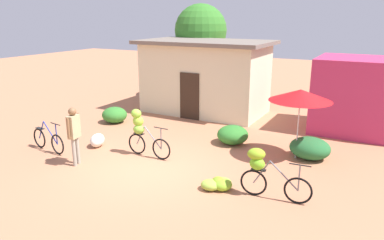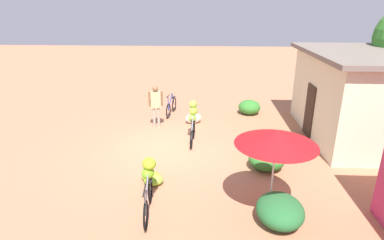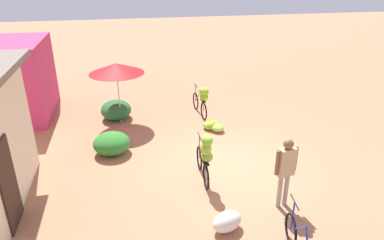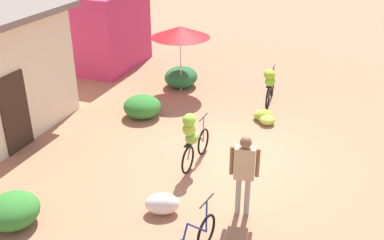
# 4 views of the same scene
# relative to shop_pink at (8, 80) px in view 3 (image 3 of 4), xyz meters

# --- Properties ---
(ground_plane) EXTENTS (60.00, 60.00, 0.00)m
(ground_plane) POSITION_rel_shop_pink_xyz_m (-4.97, -6.81, -1.40)
(ground_plane) COLOR #B1704F
(shop_pink) EXTENTS (3.20, 2.80, 2.81)m
(shop_pink) POSITION_rel_shop_pink_xyz_m (0.00, 0.00, 0.00)
(shop_pink) COLOR #BF305D
(shop_pink) RESTS_ON ground
(hedge_bush_front_right) EXTENTS (1.08, 1.11, 0.65)m
(hedge_bush_front_right) POSITION_rel_shop_pink_xyz_m (-3.64, -3.61, -1.08)
(hedge_bush_front_right) COLOR #2F782A
(hedge_bush_front_right) RESTS_ON ground
(hedge_bush_mid) EXTENTS (1.25, 1.10, 0.68)m
(hedge_bush_mid) POSITION_rel_shop_pink_xyz_m (-1.01, -3.75, -1.06)
(hedge_bush_mid) COLOR #256632
(hedge_bush_mid) RESTS_ON ground
(market_umbrella) EXTENTS (1.89, 1.89, 2.19)m
(market_umbrella) POSITION_rel_shop_pink_xyz_m (-1.40, -3.91, 0.60)
(market_umbrella) COLOR beige
(market_umbrella) RESTS_ON ground
(bicycle_near_pile) EXTENTS (1.63, 0.36, 1.50)m
(bicycle_near_pile) POSITION_rel_shop_pink_xyz_m (-5.76, -6.00, -0.55)
(bicycle_near_pile) COLOR black
(bicycle_near_pile) RESTS_ON ground
(bicycle_center_loaded) EXTENTS (1.74, 0.45, 1.24)m
(bicycle_center_loaded) POSITION_rel_shop_pink_xyz_m (-1.51, -6.89, -0.66)
(bicycle_center_loaded) COLOR black
(bicycle_center_loaded) RESTS_ON ground
(banana_pile_on_ground) EXTENTS (0.91, 0.82, 0.31)m
(banana_pile_on_ground) POSITION_rel_shop_pink_xyz_m (-2.64, -7.02, -1.26)
(banana_pile_on_ground) COLOR #8EB93B
(banana_pile_on_ground) RESTS_ON ground
(produce_sack) EXTENTS (0.67, 0.81, 0.44)m
(produce_sack) POSITION_rel_shop_pink_xyz_m (-7.59, -6.06, -1.18)
(produce_sack) COLOR silver
(produce_sack) RESTS_ON ground
(person_vendor) EXTENTS (0.27, 0.57, 1.76)m
(person_vendor) POSITION_rel_shop_pink_xyz_m (-7.03, -7.57, -0.31)
(person_vendor) COLOR gray
(person_vendor) RESTS_ON ground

